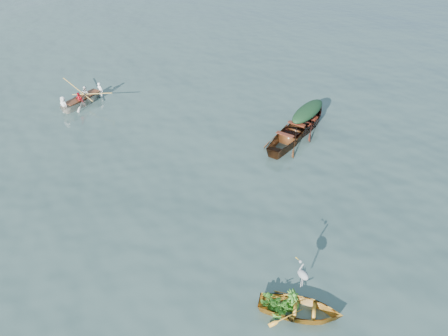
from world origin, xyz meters
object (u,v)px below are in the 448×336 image
(open_wooden_boat, at_px, (290,142))
(rowed_boat, at_px, (84,104))
(green_tarp_boat, at_px, (306,127))
(yellow_dinghy, at_px, (300,314))
(heron, at_px, (302,278))

(open_wooden_boat, bearing_deg, rowed_boat, 13.07)
(green_tarp_boat, xyz_separation_m, rowed_boat, (-7.87, 8.29, 0.00))
(yellow_dinghy, distance_m, heron, 1.00)
(yellow_dinghy, bearing_deg, green_tarp_boat, 3.50)
(rowed_boat, xyz_separation_m, heron, (0.92, -15.55, 0.84))
(heron, bearing_deg, green_tarp_boat, 3.41)
(yellow_dinghy, xyz_separation_m, heron, (0.37, 0.41, 0.84))
(open_wooden_boat, xyz_separation_m, rowed_boat, (-6.35, 8.90, 0.00))
(rowed_boat, height_order, heron, heron)
(open_wooden_boat, relative_size, heron, 5.09)
(heron, bearing_deg, yellow_dinghy, -174.81)
(rowed_boat, distance_m, heron, 15.60)
(green_tarp_boat, distance_m, rowed_boat, 11.44)
(green_tarp_boat, relative_size, rowed_boat, 1.33)
(open_wooden_boat, bearing_deg, heron, 118.37)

